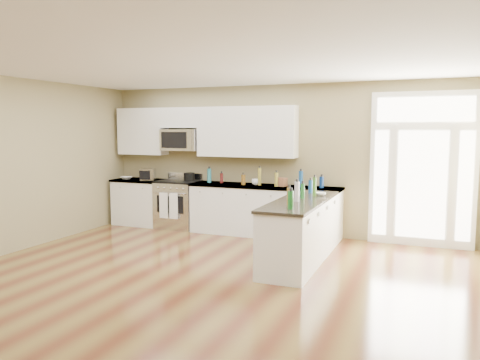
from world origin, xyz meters
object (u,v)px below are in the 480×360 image
at_px(stockpot, 189,176).
at_px(toaster_oven, 148,175).
at_px(kitchen_range, 178,204).
at_px(peninsula_cabinet, 300,233).

distance_m(stockpot, toaster_oven, 0.85).
bearing_deg(toaster_oven, kitchen_range, -7.02).
bearing_deg(peninsula_cabinet, kitchen_range, 153.47).
bearing_deg(peninsula_cabinet, stockpot, 150.09).
relative_size(peninsula_cabinet, kitchen_range, 2.15).
bearing_deg(kitchen_range, toaster_oven, -169.60).
bearing_deg(toaster_oven, peninsula_cabinet, -38.12).
bearing_deg(stockpot, peninsula_cabinet, -29.91).
bearing_deg(toaster_oven, stockpot, -2.07).
xyz_separation_m(peninsula_cabinet, kitchen_range, (-2.90, 1.45, 0.04)).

